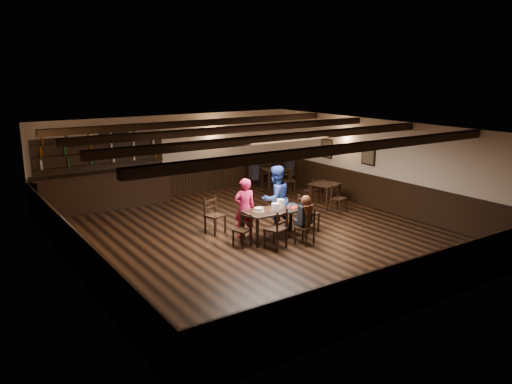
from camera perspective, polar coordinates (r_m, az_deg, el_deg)
ground at (r=12.79m, az=0.00°, el=-4.93°), size 10.00×10.00×0.00m
room_shell at (r=12.39m, az=-0.06°, el=2.80°), size 9.02×10.02×2.71m
dining_table at (r=12.35m, az=2.20°, el=-2.37°), size 1.60×0.84×0.75m
chair_near_left at (r=11.66m, az=2.59°, el=-3.94°), size 0.56×0.54×0.95m
chair_near_right at (r=12.02m, az=5.88°, el=-3.78°), size 0.48×0.47×0.84m
chair_end_left at (r=11.95m, az=-1.39°, el=-4.02°), size 0.43×0.44×0.77m
chair_end_right at (r=12.97m, az=5.75°, el=-2.13°), size 0.43×0.45×0.96m
chair_far_pushed at (r=12.89m, az=-4.96°, el=-2.31°), size 0.53×0.51×0.93m
woman_pink at (r=12.41m, az=-1.31°, el=-1.86°), size 0.61×0.47×1.52m
man_blue at (r=12.90m, az=2.26°, el=-0.78°), size 0.89×0.71×1.73m
seated_person at (r=11.95m, az=5.68°, el=-2.27°), size 0.32×0.48×0.78m
cake at (r=12.16m, az=0.32°, el=-2.03°), size 0.27×0.27×0.09m
plate_stack_a at (r=12.23m, az=2.25°, el=-1.70°), size 0.19×0.19×0.18m
plate_stack_b at (r=12.44m, az=2.83°, el=-1.33°), size 0.19×0.19×0.22m
tea_light at (r=12.43m, az=1.91°, el=-1.76°), size 0.05×0.05×0.06m
salt_shaker at (r=12.51m, az=3.83°, el=-1.59°), size 0.03×0.03×0.09m
pepper_shaker at (r=12.49m, az=3.92°, el=-1.61°), size 0.03×0.03×0.08m
drink_glass at (r=12.57m, az=3.20°, el=-1.48°), size 0.06×0.06×0.10m
menu_red at (r=12.57m, az=4.34°, el=-1.71°), size 0.34×0.27×0.00m
menu_blue at (r=12.78m, az=4.05°, el=-1.45°), size 0.32×0.27×0.00m
bar_counter at (r=15.79m, az=-16.89°, el=0.80°), size 4.13×0.70×2.20m
back_table_a at (r=15.34m, az=7.89°, el=0.60°), size 0.91×0.91×0.75m
back_table_b at (r=17.46m, az=2.24°, el=2.34°), size 1.08×1.08×0.75m
bg_patron_left at (r=17.01m, az=-0.25°, el=2.75°), size 0.32×0.43×0.79m
bg_patron_right at (r=17.70m, az=3.81°, el=3.20°), size 0.33×0.44×0.81m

